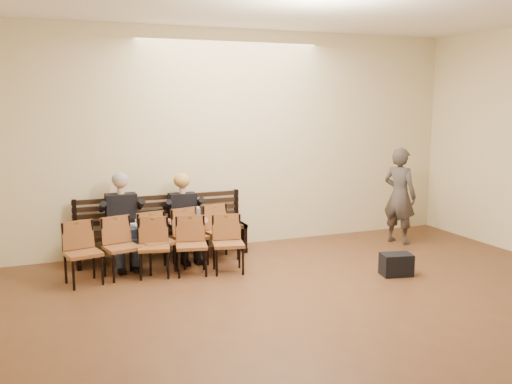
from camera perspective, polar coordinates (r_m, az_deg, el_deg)
ground at (r=5.40m, az=16.44°, el=-17.52°), size 10.00×10.00×0.00m
room_walls at (r=5.47m, az=12.49°, el=10.51°), size 8.02×10.01×3.51m
bench at (r=8.85m, az=-9.25°, el=-5.06°), size 2.60×0.90×0.45m
seated_man at (r=8.53m, az=-13.19°, el=-2.73°), size 0.55×0.76×1.32m
seated_woman at (r=8.73m, az=-7.16°, el=-2.78°), size 0.50×0.70×1.17m
laptop at (r=8.40m, az=-12.87°, el=-3.51°), size 0.38×0.32×0.25m
water_bottle at (r=8.56m, az=-5.81°, el=-3.06°), size 0.09×0.09×0.25m
bag at (r=8.13m, az=13.85°, el=-7.06°), size 0.46×0.36×0.30m
passerby at (r=9.79m, az=14.19°, el=0.34°), size 0.67×0.80×1.85m
chair_row_front at (r=8.14m, az=-9.84°, el=-4.98°), size 2.57×0.99×0.82m
chair_row_back at (r=7.92m, az=-6.47°, el=-5.39°), size 1.50×0.72×0.80m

